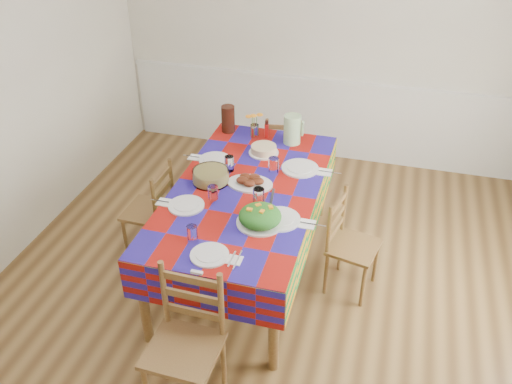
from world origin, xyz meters
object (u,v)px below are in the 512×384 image
chair_far (284,153)px  chair_left (152,211)px  chair_near (186,344)px  meat_platter (250,181)px  tea_pitcher (228,119)px  chair_right (349,245)px  dining_table (246,198)px  green_pitcher (292,129)px

chair_far → chair_left: (-0.84, -1.31, 0.02)m
chair_near → chair_left: chair_near is taller
meat_platter → tea_pitcher: size_ratio=1.47×
tea_pitcher → chair_left: (-0.40, -0.89, -0.50)m
meat_platter → chair_right: meat_platter is taller
tea_pitcher → chair_left: 1.10m
meat_platter → chair_far: (-0.01, 1.25, -0.42)m
dining_table → chair_far: bearing=89.8°
meat_platter → chair_left: (-0.85, -0.06, -0.41)m
chair_left → dining_table: bearing=91.5°
dining_table → tea_pitcher: size_ratio=8.40×
dining_table → meat_platter: (0.01, 0.06, 0.12)m
green_pitcher → chair_left: size_ratio=0.30×
meat_platter → green_pitcher: 0.79m
dining_table → meat_platter: meat_platter is taller
meat_platter → tea_pitcher: 0.95m
tea_pitcher → chair_right: size_ratio=0.29×
green_pitcher → chair_far: (-0.18, 0.48, -0.52)m
chair_near → chair_right: size_ratio=1.16×
tea_pitcher → chair_near: size_ratio=0.25×
chair_left → green_pitcher: bearing=130.8°
chair_left → meat_platter: bearing=95.8°
chair_right → dining_table: bearing=102.9°
chair_far → chair_left: size_ratio=0.96×
dining_table → chair_near: (0.00, -1.31, -0.23)m
tea_pitcher → dining_table: bearing=-64.2°
green_pitcher → meat_platter: bearing=-102.2°
green_pitcher → tea_pitcher: size_ratio=1.06×
chair_right → meat_platter: bearing=98.4°
chair_left → chair_right: bearing=91.7°
meat_platter → green_pitcher: (0.17, 0.77, 0.10)m
chair_near → chair_left: bearing=123.9°
tea_pitcher → chair_left: size_ratio=0.28×
green_pitcher → chair_left: 1.41m
green_pitcher → chair_near: green_pitcher is taller
dining_table → chair_near: chair_near is taller
chair_near → chair_left: size_ratio=1.13×
chair_near → chair_right: chair_near is taller
chair_near → chair_right: 1.56m
meat_platter → tea_pitcher: tea_pitcher is taller
chair_near → chair_far: size_ratio=1.18×
meat_platter → tea_pitcher: bearing=118.3°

